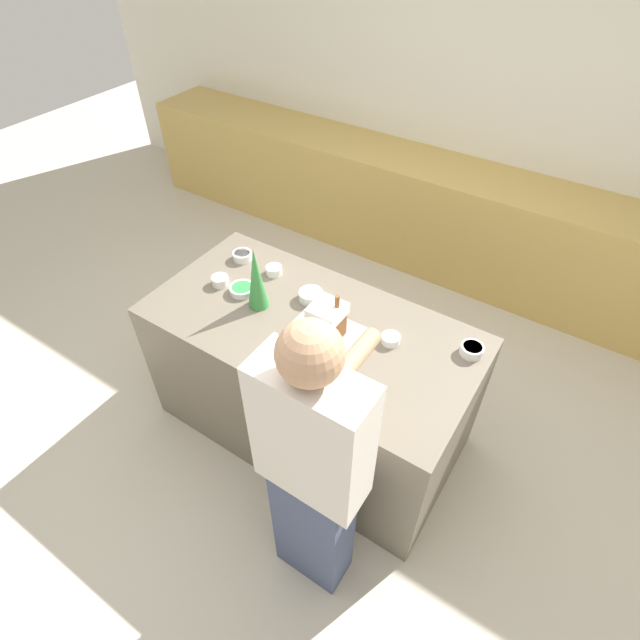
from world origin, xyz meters
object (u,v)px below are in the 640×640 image
baking_tray (327,336)px  candy_bowl_near_tray_right (242,255)px  candy_bowl_front_corner (242,289)px  candy_bowl_far_right (220,280)px  gingerbread_house (327,321)px  person (313,472)px  candy_bowl_far_left (472,349)px  candy_bowl_near_tray_left (274,270)px  decorative_tree (256,278)px  candy_bowl_behind_tray (391,339)px  candy_bowl_center_rear (311,295)px

baking_tray → candy_bowl_near_tray_right: size_ratio=3.64×
candy_bowl_front_corner → candy_bowl_far_right: 0.15m
gingerbread_house → person: size_ratio=0.16×
gingerbread_house → candy_bowl_front_corner: gingerbread_house is taller
candy_bowl_far_left → candy_bowl_near_tray_left: 1.19m
candy_bowl_far_left → person: size_ratio=0.07×
candy_bowl_near_tray_right → person: (1.13, -0.93, -0.05)m
decorative_tree → candy_bowl_near_tray_left: (-0.10, 0.26, -0.16)m
decorative_tree → candy_bowl_far_right: (-0.29, 0.02, -0.15)m
baking_tray → gingerbread_house: 0.11m
decorative_tree → candy_bowl_near_tray_left: 0.32m
candy_bowl_near_tray_right → decorative_tree: bearing=-38.6°
gingerbread_house → candy_bowl_far_left: 0.72m
candy_bowl_far_left → person: 0.99m
baking_tray → candy_bowl_near_tray_left: (-0.54, 0.27, 0.02)m
decorative_tree → candy_bowl_far_left: 1.14m
candy_bowl_far_left → candy_bowl_front_corner: candy_bowl_far_left is taller
candy_bowl_behind_tray → candy_bowl_far_right: bearing=-173.2°
person → candy_bowl_center_rear: bearing=124.5°
decorative_tree → candy_bowl_far_right: size_ratio=3.84×
decorative_tree → candy_bowl_near_tray_left: bearing=110.1°
gingerbread_house → candy_bowl_near_tray_right: 0.83m
baking_tray → person: 0.75m
baking_tray → candy_bowl_far_left: candy_bowl_far_left is taller
person → baking_tray: bearing=118.4°
decorative_tree → candy_bowl_behind_tray: size_ratio=3.88×
candy_bowl_near_tray_right → candy_bowl_center_rear: 0.56m
decorative_tree → candy_bowl_behind_tray: 0.75m
gingerbread_house → candy_bowl_center_rear: bearing=139.7°
candy_bowl_behind_tray → candy_bowl_center_rear: bearing=174.2°
candy_bowl_front_corner → candy_bowl_behind_tray: candy_bowl_behind_tray is taller
decorative_tree → candy_bowl_center_rear: bearing=42.4°
candy_bowl_front_corner → candy_bowl_center_rear: 0.39m
decorative_tree → candy_bowl_near_tray_right: 0.46m
candy_bowl_center_rear → candy_bowl_behind_tray: bearing=-5.8°
candy_bowl_center_rear → person: 1.03m
person → candy_bowl_front_corner: bearing=143.6°
candy_bowl_far_left → candy_bowl_center_rear: candy_bowl_center_rear is taller
baking_tray → candy_bowl_front_corner: 0.58m
gingerbread_house → candy_bowl_far_left: gingerbread_house is taller
candy_bowl_near_tray_left → candy_bowl_center_rear: (0.31, -0.07, 0.00)m
candy_bowl_near_tray_left → decorative_tree: bearing=-69.9°
decorative_tree → person: (0.79, -0.66, -0.20)m
baking_tray → decorative_tree: (-0.44, 0.00, 0.18)m
candy_bowl_near_tray_left → candy_bowl_far_right: 0.31m
candy_bowl_behind_tray → person: size_ratio=0.06×
candy_bowl_far_left → candy_bowl_far_right: 1.41m
candy_bowl_near_tray_left → person: (0.89, -0.92, -0.05)m
candy_bowl_far_right → decorative_tree: bearing=-3.6°
baking_tray → candy_bowl_front_corner: bearing=176.4°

